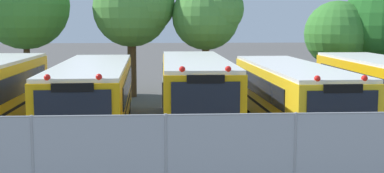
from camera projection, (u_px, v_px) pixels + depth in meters
name	position (u px, v px, depth m)	size (l,w,h in m)	color
ground_plane	(193.00, 128.00, 19.49)	(160.00, 160.00, 0.00)	#514F4C
school_bus_1	(93.00, 93.00, 19.01)	(2.83, 10.76, 2.62)	#EAA80C
school_bus_2	(195.00, 90.00, 19.25)	(2.48, 9.98, 2.78)	#EAA80C
school_bus_3	(291.00, 93.00, 19.34)	(2.67, 10.66, 2.54)	yellow
tree_1	(21.00, 5.00, 26.86)	(4.79, 4.63, 7.19)	#4C3823
tree_2	(135.00, 8.00, 27.07)	(4.33, 4.07, 6.75)	#4C3823
tree_3	(210.00, 14.00, 26.70)	(3.70, 3.52, 6.05)	#4C3823
tree_4	(336.00, 32.00, 26.70)	(3.41, 3.41, 5.10)	#4C3823
chainlink_fence	(231.00, 155.00, 11.57)	(20.49, 0.07, 1.99)	#9EA0A3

